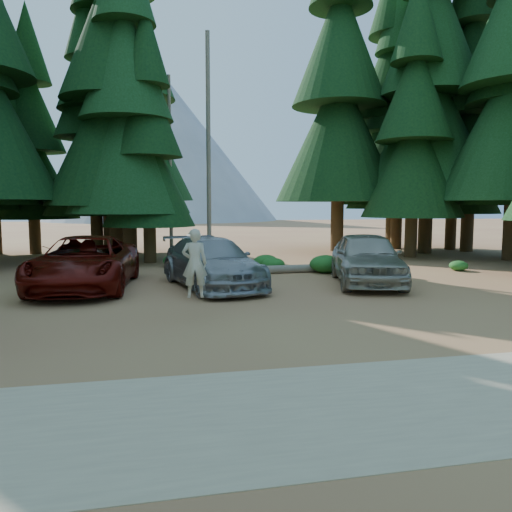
# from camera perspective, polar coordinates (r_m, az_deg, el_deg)

# --- Properties ---
(ground) EXTENTS (160.00, 160.00, 0.00)m
(ground) POSITION_cam_1_polar(r_m,az_deg,el_deg) (13.35, -1.45, -6.35)
(ground) COLOR #9B5F42
(ground) RESTS_ON ground
(gravel_strip) EXTENTS (26.00, 3.50, 0.01)m
(gravel_strip) POSITION_cam_1_polar(r_m,az_deg,el_deg) (7.32, 8.35, -16.78)
(gravel_strip) COLOR tan
(gravel_strip) RESTS_ON ground
(forest_belt_north) EXTENTS (36.00, 7.00, 22.00)m
(forest_belt_north) POSITION_cam_1_polar(r_m,az_deg,el_deg) (28.07, -7.08, 0.03)
(forest_belt_north) COLOR black
(forest_belt_north) RESTS_ON ground
(snag_front) EXTENTS (0.24, 0.24, 12.00)m
(snag_front) POSITION_cam_1_polar(r_m,az_deg,el_deg) (27.70, -5.46, 12.40)
(snag_front) COLOR #675D52
(snag_front) RESTS_ON ground
(snag_back) EXTENTS (0.20, 0.20, 10.00)m
(snag_back) POSITION_cam_1_polar(r_m,az_deg,el_deg) (28.94, -9.79, 10.07)
(snag_back) COLOR #675D52
(snag_back) RESTS_ON ground
(mountain_peak) EXTENTS (48.00, 50.00, 28.00)m
(mountain_peak) POSITION_cam_1_polar(r_m,az_deg,el_deg) (101.55, -12.32, 11.28)
(mountain_peak) COLOR gray
(mountain_peak) RESTS_ON ground
(red_pickup) EXTENTS (3.50, 6.65, 1.78)m
(red_pickup) POSITION_cam_1_polar(r_m,az_deg,el_deg) (17.68, -18.93, -0.74)
(red_pickup) COLOR #590C07
(red_pickup) RESTS_ON ground
(silver_minivan_center) EXTENTS (3.55, 6.18, 1.68)m
(silver_minivan_center) POSITION_cam_1_polar(r_m,az_deg,el_deg) (17.25, -5.06, -0.76)
(silver_minivan_center) COLOR #93969B
(silver_minivan_center) RESTS_ON ground
(silver_minivan_right) EXTENTS (3.60, 5.89, 1.87)m
(silver_minivan_right) POSITION_cam_1_polar(r_m,az_deg,el_deg) (18.27, 12.51, -0.21)
(silver_minivan_right) COLOR #A8A395
(silver_minivan_right) RESTS_ON ground
(frisbee_player) EXTENTS (0.67, 0.47, 1.72)m
(frisbee_player) POSITION_cam_1_polar(r_m,az_deg,el_deg) (12.48, -7.03, -0.79)
(frisbee_player) COLOR beige
(frisbee_player) RESTS_ON ground
(log_left) EXTENTS (3.47, 2.39, 0.28)m
(log_left) POSITION_cam_1_polar(r_m,az_deg,el_deg) (20.87, -19.55, -1.87)
(log_left) COLOR #675D52
(log_left) RESTS_ON ground
(log_mid) EXTENTS (2.73, 2.00, 0.26)m
(log_mid) POSITION_cam_1_polar(r_m,az_deg,el_deg) (23.57, -7.01, -0.76)
(log_mid) COLOR #675D52
(log_mid) RESTS_ON ground
(log_right) EXTENTS (5.24, 0.64, 0.33)m
(log_right) POSITION_cam_1_polar(r_m,az_deg,el_deg) (21.12, 5.96, -1.41)
(log_right) COLOR #675D52
(log_right) RESTS_ON ground
(shrub_far_left) EXTENTS (1.07, 1.07, 0.59)m
(shrub_far_left) POSITION_cam_1_polar(r_m,az_deg,el_deg) (19.63, -23.85, -2.05)
(shrub_far_left) COLOR #206B24
(shrub_far_left) RESTS_ON ground
(shrub_left) EXTENTS (1.08, 1.08, 0.59)m
(shrub_left) POSITION_cam_1_polar(r_m,az_deg,el_deg) (22.99, -9.25, -0.54)
(shrub_left) COLOR #206B24
(shrub_left) RESTS_ON ground
(shrub_center_left) EXTENTS (1.35, 1.35, 0.74)m
(shrub_center_left) POSITION_cam_1_polar(r_m,az_deg,el_deg) (23.00, -8.34, -0.33)
(shrub_center_left) COLOR #206B24
(shrub_center_left) RESTS_ON ground
(shrub_center_right) EXTENTS (1.12, 1.12, 0.61)m
(shrub_center_right) POSITION_cam_1_polar(r_m,az_deg,el_deg) (22.25, 1.13, -0.65)
(shrub_center_right) COLOR #206B24
(shrub_center_right) RESTS_ON ground
(shrub_right) EXTENTS (0.99, 0.99, 0.54)m
(shrub_right) POSITION_cam_1_polar(r_m,az_deg,el_deg) (21.64, 2.01, -0.93)
(shrub_right) COLOR #206B24
(shrub_right) RESTS_ON ground
(shrub_far_right) EXTENTS (1.34, 1.34, 0.74)m
(shrub_far_right) POSITION_cam_1_polar(r_m,az_deg,el_deg) (21.05, 7.97, -0.90)
(shrub_far_right) COLOR #206B24
(shrub_far_right) RESTS_ON ground
(shrub_edge_east) EXTENTS (0.79, 0.79, 0.44)m
(shrub_edge_east) POSITION_cam_1_polar(r_m,az_deg,el_deg) (23.21, 22.15, -1.03)
(shrub_edge_east) COLOR #206B24
(shrub_edge_east) RESTS_ON ground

